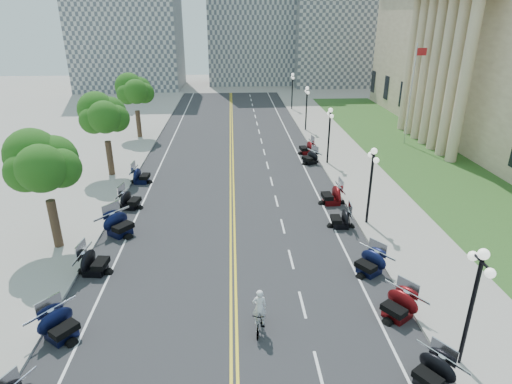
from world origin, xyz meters
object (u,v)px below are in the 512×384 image
object	(u,v)px
flagpole	(411,96)
cyclist_rider	(259,292)
motorcycle_n_3	(433,371)
bicycle	(259,320)

from	to	relation	value
flagpole	cyclist_rider	distance (m)	32.53
motorcycle_n_3	bicycle	size ratio (longest dim) A/B	1.02
flagpole	motorcycle_n_3	world-z (taller)	flagpole
flagpole	motorcycle_n_3	distance (m)	33.04
cyclist_rider	bicycle	bearing A→B (deg)	-0.00
cyclist_rider	motorcycle_n_3	bearing A→B (deg)	151.48
flagpole	motorcycle_n_3	size ratio (longest dim) A/B	5.47
flagpole	bicycle	xyz separation A→B (m)	(-16.91, -27.61, -4.46)
motorcycle_n_3	bicycle	world-z (taller)	motorcycle_n_3
bicycle	flagpole	bearing A→B (deg)	68.71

